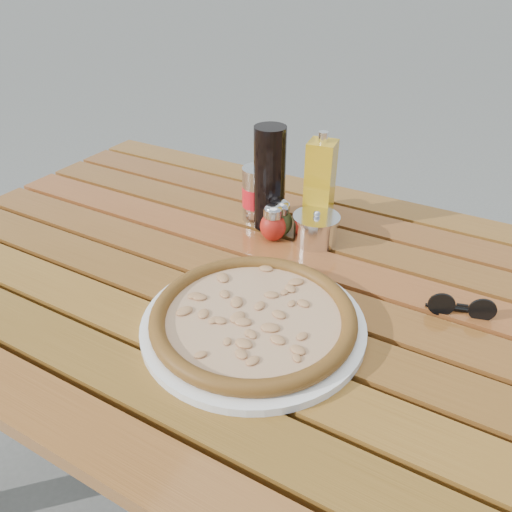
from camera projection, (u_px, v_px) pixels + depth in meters
The scene contains 11 objects.
ground at pixel (252, 504), 1.34m from camera, with size 60.00×60.00×0.00m, color #60605B.
table at pixel (251, 306), 0.97m from camera, with size 1.40×0.90×0.75m.
plate at pixel (253, 324), 0.80m from camera, with size 0.36×0.36×0.01m, color white.
pizza at pixel (253, 316), 0.79m from camera, with size 0.38×0.38×0.03m.
pepper_shaker at pixel (273, 223), 1.02m from camera, with size 0.07×0.07×0.08m.
oregano_shaker at pixel (280, 219), 1.04m from camera, with size 0.07×0.07×0.08m.
dark_bottle at pixel (270, 179), 1.03m from camera, with size 0.07×0.07×0.22m, color black.
soda_can at pixel (257, 194), 1.09m from camera, with size 0.07×0.07×0.12m.
olive_oil_cruet at pixel (320, 185), 1.04m from camera, with size 0.06×0.06×0.21m.
parmesan_tin at pixel (316, 228), 1.02m from camera, with size 0.10×0.10×0.07m.
sunglasses at pixel (461, 307), 0.82m from camera, with size 0.11×0.05×0.04m.
Camera 1 is at (0.39, -0.66, 1.28)m, focal length 35.00 mm.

